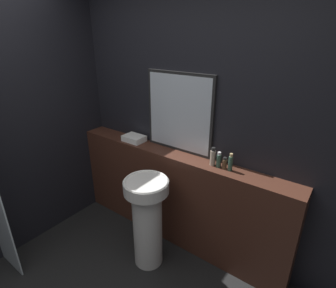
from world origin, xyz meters
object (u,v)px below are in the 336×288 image
Objects in this scene: towel_stack at (134,138)px; body_wash_bottle at (231,163)px; lotion_bottle at (225,164)px; mirror at (179,113)px; shampoo_bottle at (213,157)px; pedestal_sink at (147,217)px; conditioner_bottle at (219,160)px.

body_wash_bottle is (1.09, 0.00, 0.04)m from towel_stack.
towel_stack is at bearing 180.00° from lotion_bottle.
shampoo_bottle is (0.42, -0.09, -0.30)m from mirror.
lotion_bottle is at bearing -0.00° from towel_stack.
pedestal_sink is 5.44× the size of shampoo_bottle.
pedestal_sink is 0.82m from conditioner_bottle.
shampoo_bottle reaches higher than conditioner_bottle.
pedestal_sink is 5.82× the size of body_wash_bottle.
conditioner_bottle is at bearing 180.00° from body_wash_bottle.
conditioner_bottle is at bearing 180.00° from lotion_bottle.
lotion_bottle is (0.51, 0.43, 0.52)m from pedestal_sink.
mirror is at bearing 10.47° from towel_stack.
body_wash_bottle reaches higher than conditioner_bottle.
mirror is 0.52m from shampoo_bottle.
conditioner_bottle is (0.45, 0.43, 0.54)m from pedestal_sink.
body_wash_bottle is (0.56, 0.43, 0.54)m from pedestal_sink.
mirror is 4.85× the size of body_wash_bottle.
pedestal_sink is at bearing -38.83° from towel_stack.
towel_stack is 0.98m from conditioner_bottle.
mirror is 0.62m from towel_stack.
shampoo_bottle is 0.06m from conditioner_bottle.
shampoo_bottle is 0.11m from lotion_bottle.
lotion_bottle is (0.53, -0.09, -0.33)m from mirror.
body_wash_bottle is at bearing 37.48° from pedestal_sink.
shampoo_bottle is at bearing 0.00° from towel_stack.
body_wash_bottle is at bearing -9.15° from mirror.
conditioner_bottle is (0.06, 0.00, -0.01)m from shampoo_bottle.
lotion_bottle is at bearing -0.00° from shampoo_bottle.
conditioner_bottle is at bearing 43.42° from pedestal_sink.
mirror is 7.15× the size of lotion_bottle.
towel_stack is at bearing -169.53° from mirror.
mirror is at bearing 170.85° from body_wash_bottle.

